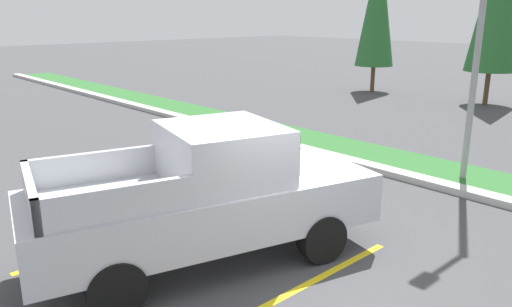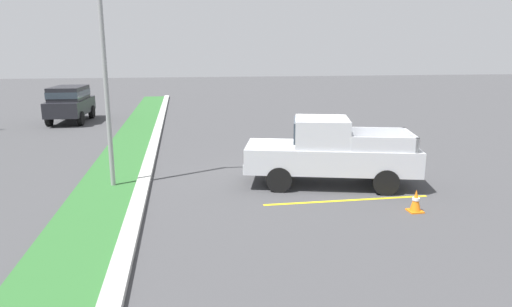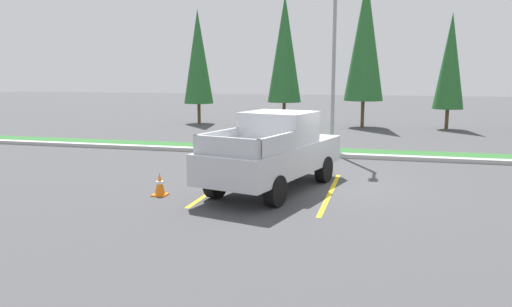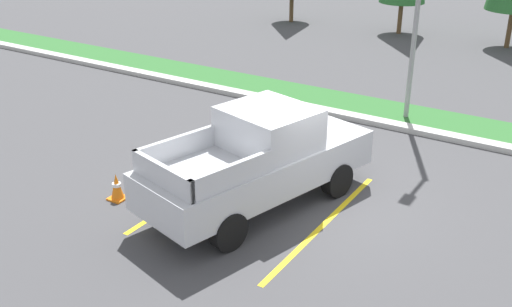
# 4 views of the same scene
# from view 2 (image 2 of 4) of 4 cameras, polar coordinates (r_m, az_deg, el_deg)

# --- Properties ---
(ground_plane) EXTENTS (120.00, 120.00, 0.00)m
(ground_plane) POSITION_cam_2_polar(r_m,az_deg,el_deg) (14.93, 5.36, -3.02)
(ground_plane) COLOR #424244
(parking_line_near) EXTENTS (0.12, 4.80, 0.01)m
(parking_line_near) POSITION_cam_2_polar(r_m,az_deg,el_deg) (12.85, 11.59, -5.87)
(parking_line_near) COLOR yellow
(parking_line_near) RESTS_ON ground
(parking_line_far) EXTENTS (0.12, 4.80, 0.01)m
(parking_line_far) POSITION_cam_2_polar(r_m,az_deg,el_deg) (15.65, 7.55, -2.31)
(parking_line_far) COLOR yellow
(parking_line_far) RESTS_ON ground
(curb_strip) EXTENTS (56.00, 0.40, 0.15)m
(curb_strip) POSITION_cam_2_polar(r_m,az_deg,el_deg) (14.49, -14.16, -3.55)
(curb_strip) COLOR #B2B2AD
(curb_strip) RESTS_ON ground
(grass_median) EXTENTS (56.00, 1.80, 0.06)m
(grass_median) POSITION_cam_2_polar(r_m,az_deg,el_deg) (14.64, -18.45, -3.85)
(grass_median) COLOR #2D662D
(grass_median) RESTS_ON ground
(pickup_truck_main) EXTENTS (3.17, 5.53, 2.10)m
(pickup_truck_main) POSITION_cam_2_polar(r_m,az_deg,el_deg) (13.97, 9.31, 0.15)
(pickup_truck_main) COLOR black
(pickup_truck_main) RESTS_ON ground
(suv_distant) EXTENTS (4.66, 2.08, 2.10)m
(suv_distant) POSITION_cam_2_polar(r_m,az_deg,el_deg) (28.44, -22.65, 6.18)
(suv_distant) COLOR black
(suv_distant) RESTS_ON ground
(street_light) EXTENTS (0.24, 1.49, 7.22)m
(street_light) POSITION_cam_2_polar(r_m,az_deg,el_deg) (13.90, -18.30, 12.61)
(street_light) COLOR gray
(street_light) RESTS_ON ground
(traffic_cone) EXTENTS (0.36, 0.36, 0.60)m
(traffic_cone) POSITION_cam_2_polar(r_m,az_deg,el_deg) (12.37, 19.72, -5.73)
(traffic_cone) COLOR orange
(traffic_cone) RESTS_ON ground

